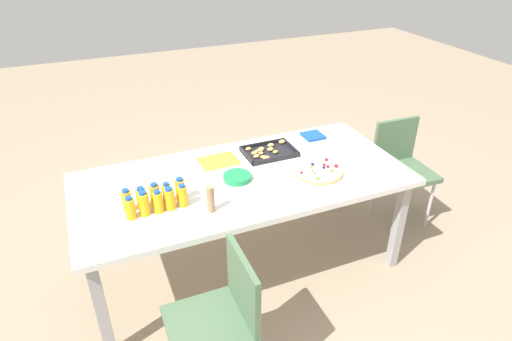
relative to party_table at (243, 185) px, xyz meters
name	(u,v)px	position (x,y,z in m)	size (l,w,h in m)	color
ground_plane	(245,264)	(0.00, 0.00, -0.68)	(12.00, 12.00, 0.00)	gray
party_table	(243,185)	(0.00, 0.00, 0.00)	(2.13, 0.98, 0.74)	silver
chair_near_left	(221,314)	(-0.43, -0.81, -0.18)	(0.40, 0.40, 0.83)	#4C6B4C
chair_end	(401,163)	(1.37, 0.09, -0.18)	(0.42, 0.42, 0.83)	#4C6B4C
juice_bottle_0	(130,208)	(-0.73, -0.18, 0.13)	(0.06, 0.06, 0.14)	#FAAC14
juice_bottle_1	(144,204)	(-0.66, -0.17, 0.13)	(0.06, 0.06, 0.15)	#F9AC14
juice_bottle_2	(158,202)	(-0.58, -0.17, 0.13)	(0.05, 0.05, 0.14)	#FAAD14
juice_bottle_3	(169,199)	(-0.51, -0.17, 0.13)	(0.06, 0.06, 0.14)	#F9AD14
juice_bottle_4	(183,196)	(-0.43, -0.17, 0.13)	(0.05, 0.05, 0.14)	#FAAD14
juice_bottle_5	(127,201)	(-0.74, -0.10, 0.13)	(0.06, 0.06, 0.14)	#FAAB14
juice_bottle_6	(142,198)	(-0.66, -0.10, 0.12)	(0.06, 0.06, 0.14)	#FAAC14
juice_bottle_7	(155,195)	(-0.58, -0.10, 0.13)	(0.06, 0.06, 0.14)	#F9AD14
juice_bottle_8	(167,193)	(-0.51, -0.10, 0.12)	(0.05, 0.05, 0.13)	#F9AE14
juice_bottle_9	(180,190)	(-0.43, -0.10, 0.13)	(0.06, 0.06, 0.15)	#F9AC14
fruit_pizza	(318,171)	(0.47, -0.14, 0.07)	(0.32, 0.32, 0.05)	tan
snack_tray	(268,152)	(0.28, 0.23, 0.07)	(0.36, 0.26, 0.04)	black
plate_stack	(237,177)	(-0.05, -0.02, 0.08)	(0.18, 0.18, 0.03)	#1E8C4C
napkin_stack	(313,136)	(0.70, 0.34, 0.07)	(0.15, 0.15, 0.02)	#194CA5
cardboard_tube	(211,199)	(-0.30, -0.28, 0.14)	(0.04, 0.04, 0.16)	#9E7A56
paper_folder	(219,161)	(-0.08, 0.26, 0.06)	(0.26, 0.20, 0.01)	yellow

